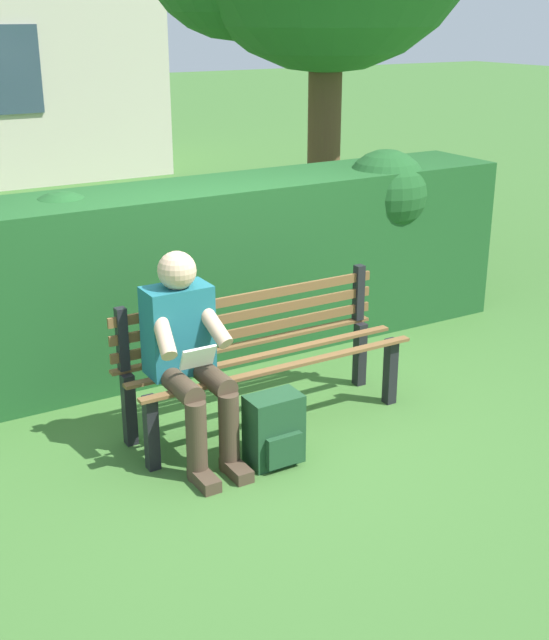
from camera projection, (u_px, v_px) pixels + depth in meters
name	position (u px, v px, depth m)	size (l,w,h in m)	color
ground	(266.00, 422.00, 5.31)	(60.00, 60.00, 0.00)	#3D6B2D
park_bench	(260.00, 352.00, 5.21)	(1.84, 0.50, 0.85)	black
person_seated	(188.00, 351.00, 4.73)	(0.44, 0.73, 1.20)	#1E6672
hedge_backdrop	(229.00, 262.00, 6.23)	(4.63, 0.83, 1.43)	#1E5123
backpack	(274.00, 430.00, 4.77)	(0.31, 0.27, 0.42)	#1E4728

